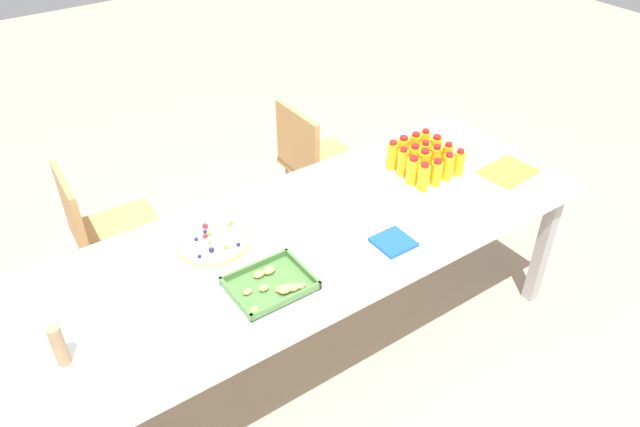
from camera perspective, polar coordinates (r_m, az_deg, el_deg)
The scene contains 26 objects.
ground_plane at distance 3.03m, azimuth -1.04°, elevation -12.76°, with size 12.00×12.00×0.00m, color tan.
party_table at distance 2.57m, azimuth -1.20°, elevation -2.93°, with size 2.52×0.89×0.72m.
chair_near_left at distance 3.46m, azimuth -0.47°, elevation 5.13°, with size 0.40×0.40×0.83m.
chair_near_right at distance 3.10m, azimuth -19.61°, elevation -1.39°, with size 0.42×0.42×0.83m.
juice_bottle_0 at distance 3.08m, azimuth 9.78°, elevation 6.54°, with size 0.05×0.05×0.14m.
juice_bottle_1 at distance 3.03m, azimuth 8.87°, elevation 6.17°, with size 0.06×0.06×0.15m.
juice_bottle_2 at distance 2.99m, azimuth 7.76°, elevation 5.85°, with size 0.06×0.06×0.15m.
juice_bottle_3 at distance 2.95m, azimuth 6.79°, elevation 5.43°, with size 0.05×0.05×0.15m.
juice_bottle_4 at distance 3.04m, azimuth 10.79°, elevation 5.94°, with size 0.06×0.06×0.14m.
juice_bottle_5 at distance 2.99m, azimuth 9.77°, elevation 5.48°, with size 0.05×0.05×0.13m.
juice_bottle_6 at distance 2.94m, azimuth 8.80°, elevation 5.10°, with size 0.06×0.06×0.14m.
juice_bottle_7 at distance 2.90m, azimuth 7.75°, elevation 4.78°, with size 0.05×0.05×0.15m.
juice_bottle_8 at distance 3.00m, azimuth 11.84°, elevation 5.29°, with size 0.05×0.05×0.13m.
juice_bottle_9 at distance 2.95m, azimuth 10.78°, elevation 4.98°, with size 0.05×0.05×0.14m.
juice_bottle_10 at distance 2.90m, azimuth 9.71°, elevation 4.56°, with size 0.06×0.06×0.15m.
juice_bottle_11 at distance 2.85m, azimuth 8.68°, elevation 3.99°, with size 0.06×0.06×0.14m.
juice_bottle_12 at distance 2.96m, azimuth 12.89°, elevation 4.66°, with size 0.05×0.05×0.13m.
juice_bottle_13 at distance 2.91m, azimuth 11.91°, elevation 4.29°, with size 0.05×0.05×0.14m.
juice_bottle_14 at distance 2.86m, azimuth 10.85°, elevation 3.75°, with size 0.05×0.05×0.13m.
juice_bottle_15 at distance 2.81m, azimuth 9.68°, elevation 3.39°, with size 0.06×0.06×0.14m.
fruit_pizza at distance 2.51m, azimuth -10.00°, elevation -2.59°, with size 0.30×0.30×0.05m.
snack_tray at distance 2.29m, azimuth -4.51°, elevation -6.70°, with size 0.30×0.24×0.04m.
plate_stack at distance 2.62m, azimuth -1.18°, elevation -0.11°, with size 0.19×0.19×0.03m.
napkin_stack at distance 2.50m, azimuth 6.89°, elevation -2.67°, with size 0.15×0.15×0.01m, color #194CA5.
cardboard_tube at distance 2.15m, azimuth -23.27°, elevation -11.32°, with size 0.04×0.04×0.16m, color #9E7A56.
paper_folder at distance 3.06m, azimuth 17.21°, elevation 3.76°, with size 0.26×0.20×0.01m, color yellow.
Camera 1 is at (1.09, 1.67, 2.29)m, focal length 34.14 mm.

